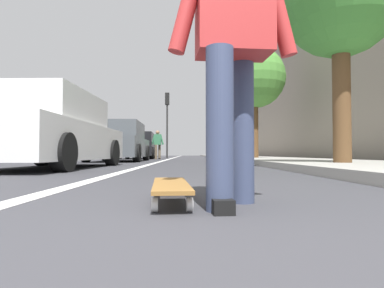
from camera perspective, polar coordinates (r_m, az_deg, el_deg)
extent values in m
plane|color=#38383D|center=(10.83, 0.02, -3.28)|extent=(80.00, 80.00, 0.00)
cube|color=silver|center=(20.85, -3.46, -2.54)|extent=(52.00, 0.16, 0.01)
cube|color=#9E9B93|center=(19.10, 9.12, -2.42)|extent=(52.00, 3.20, 0.12)
cube|color=gray|center=(23.92, 14.20, 7.32)|extent=(40.00, 1.20, 8.08)
cylinder|color=white|center=(2.17, -6.35, -8.36)|extent=(0.07, 0.04, 0.07)
cylinder|color=white|center=(2.18, -1.82, -8.36)|extent=(0.07, 0.04, 0.07)
cylinder|color=white|center=(1.58, -6.71, -10.86)|extent=(0.07, 0.04, 0.07)
cylinder|color=white|center=(1.58, -0.44, -10.84)|extent=(0.07, 0.04, 0.07)
cube|color=silver|center=(2.17, -4.08, -7.12)|extent=(0.07, 0.12, 0.02)
cube|color=silver|center=(1.57, -3.56, -9.16)|extent=(0.07, 0.12, 0.02)
cube|color=olive|center=(1.87, -3.86, -7.29)|extent=(0.85, 0.27, 0.02)
cylinder|color=#384260|center=(1.59, 5.01, 2.76)|extent=(0.14, 0.14, 0.82)
cylinder|color=#384260|center=(1.88, 8.97, 2.07)|extent=(0.14, 0.14, 0.82)
cube|color=black|center=(1.60, 5.04, -10.71)|extent=(0.27, 0.12, 0.07)
cube|color=#B22D2D|center=(1.91, 7.46, 24.11)|extent=(0.27, 0.42, 0.60)
cylinder|color=#B22D2D|center=(1.98, 14.86, 23.28)|extent=(0.11, 0.24, 0.60)
cube|color=silver|center=(6.87, -24.04, 0.33)|extent=(4.42, 1.94, 0.70)
cube|color=silver|center=(6.79, -24.52, 5.87)|extent=(2.46, 1.73, 0.60)
cube|color=#4C606B|center=(7.88, -20.69, 4.79)|extent=(0.10, 1.57, 0.51)
cylinder|color=black|center=(8.45, -25.29, -1.44)|extent=(0.63, 0.24, 0.62)
cylinder|color=black|center=(7.84, -14.18, -1.54)|extent=(0.63, 0.24, 0.62)
cylinder|color=black|center=(5.29, -22.11, -1.38)|extent=(0.63, 0.24, 0.62)
cube|color=#4C5156|center=(12.34, -12.92, -0.62)|extent=(4.25, 1.87, 0.70)
cube|color=#4C5156|center=(12.23, -13.04, 2.44)|extent=(2.35, 1.69, 0.60)
cube|color=#4C606B|center=(13.36, -12.04, 2.08)|extent=(0.06, 1.59, 0.51)
cylinder|color=black|center=(13.81, -15.33, -1.59)|extent=(0.63, 0.23, 0.62)
cylinder|color=black|center=(13.50, -8.26, -1.64)|extent=(0.63, 0.23, 0.62)
cylinder|color=black|center=(11.28, -18.51, -1.54)|extent=(0.63, 0.23, 0.62)
cylinder|color=black|center=(10.90, -9.87, -1.60)|extent=(0.63, 0.23, 0.62)
cube|color=black|center=(18.43, -9.55, -0.97)|extent=(4.52, 1.97, 0.70)
cube|color=black|center=(18.30, -9.60, 1.07)|extent=(2.51, 1.75, 0.60)
cube|color=#4C606B|center=(19.51, -9.18, 0.89)|extent=(0.10, 1.58, 0.51)
cylinder|color=black|center=(19.91, -11.54, -1.62)|extent=(0.66, 0.25, 0.65)
cylinder|color=black|center=(19.72, -6.64, -1.64)|extent=(0.66, 0.25, 0.65)
cylinder|color=black|center=(17.18, -12.91, -1.59)|extent=(0.66, 0.25, 0.65)
cylinder|color=black|center=(16.97, -7.23, -1.62)|extent=(0.66, 0.25, 0.65)
cylinder|color=#2D2D2D|center=(21.17, -4.50, 2.28)|extent=(0.12, 0.12, 3.56)
cube|color=black|center=(21.43, -4.48, 8.09)|extent=(0.24, 0.28, 0.80)
sphere|color=#360606|center=(21.61, -4.46, 8.71)|extent=(0.16, 0.16, 0.16)
sphere|color=gold|center=(21.56, -4.46, 8.04)|extent=(0.16, 0.16, 0.16)
sphere|color=black|center=(21.52, -4.46, 7.35)|extent=(0.16, 0.16, 0.16)
cylinder|color=brown|center=(6.52, 25.31, 6.58)|extent=(0.32, 0.32, 2.42)
cylinder|color=brown|center=(13.78, 11.25, 2.57)|extent=(0.29, 0.29, 2.64)
sphere|color=#4C8C38|center=(14.12, 11.19, 11.65)|extent=(2.61, 2.61, 2.61)
cylinder|color=brown|center=(16.83, -5.87, -1.44)|extent=(0.13, 0.13, 0.76)
cylinder|color=brown|center=(16.61, -6.51, -1.44)|extent=(0.13, 0.13, 0.76)
cube|color=black|center=(16.83, -5.87, -2.62)|extent=(0.24, 0.09, 0.06)
cube|color=#33724C|center=(16.74, -6.21, 0.80)|extent=(0.22, 0.37, 0.55)
cylinder|color=#33724C|center=(16.72, -5.45, 0.80)|extent=(0.08, 0.22, 0.56)
cylinder|color=#33724C|center=(16.77, -6.96, 0.80)|extent=(0.08, 0.22, 0.56)
sphere|color=#936B4C|center=(16.77, -6.20, 2.09)|extent=(0.20, 0.20, 0.20)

